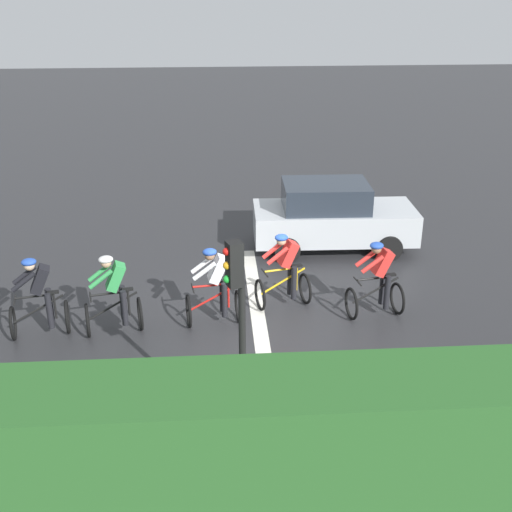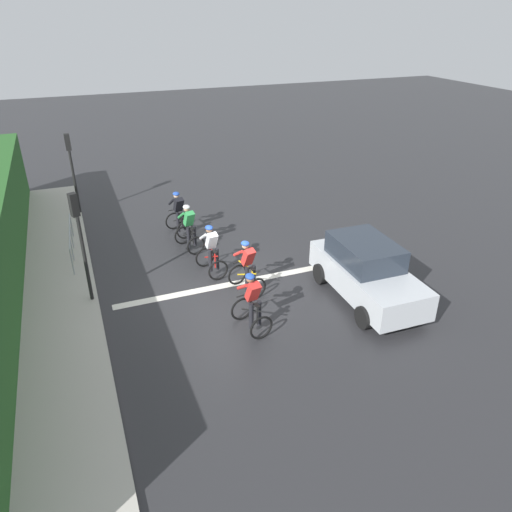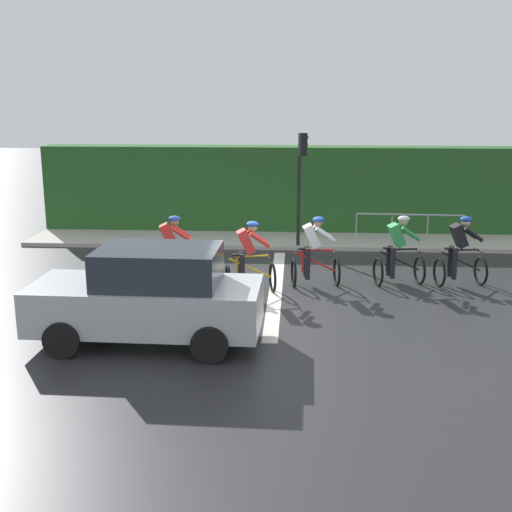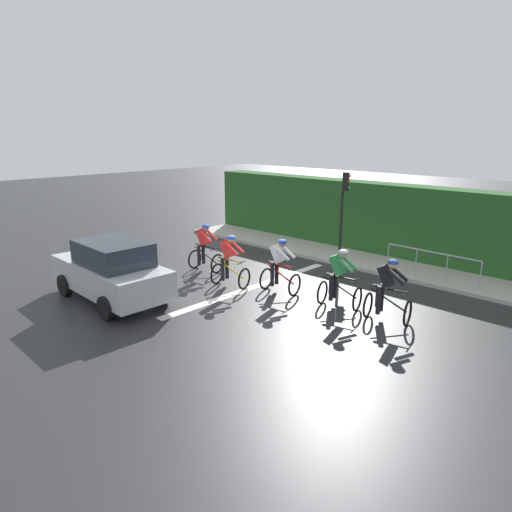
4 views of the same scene
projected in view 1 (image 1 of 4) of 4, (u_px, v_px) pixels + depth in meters
The scene contains 12 objects.
ground_plane at pixel (268, 316), 13.54m from camera, with size 80.00×80.00×0.00m, color #28282B.
sidewalk_kerb at pixel (152, 507), 8.61m from camera, with size 2.80×18.96×0.12m, color #ADA89E.
hedge_wall at pixel (135, 496), 6.98m from camera, with size 1.10×18.96×2.79m, color #265623.
road_marking_stop_line at pixel (258, 316), 13.53m from camera, with size 7.00×0.30×0.01m, color silver.
cyclist_lead at pixel (39, 299), 12.51m from camera, with size 0.87×1.19×1.66m.
cyclist_second at pixel (114, 296), 12.63m from camera, with size 0.89×1.20×1.66m.
cyclist_mid at pixel (215, 288), 12.95m from camera, with size 0.82×1.16×1.66m.
cyclist_fourth at pixel (285, 272), 13.65m from camera, with size 0.91×1.21×1.66m.
cyclist_trailing at pixel (378, 281), 13.25m from camera, with size 0.85×1.18×1.66m.
car_silver at pixel (332, 216), 16.57m from camera, with size 1.96×4.14×1.76m.
traffic_light_near_crossing at pixel (238, 316), 8.94m from camera, with size 0.26×0.30×3.34m.
pedestrian_railing_kerbside at pixel (12, 426), 9.03m from camera, with size 0.18×3.11×1.03m.
Camera 1 is at (-11.87, 1.07, 6.55)m, focal length 45.50 mm.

